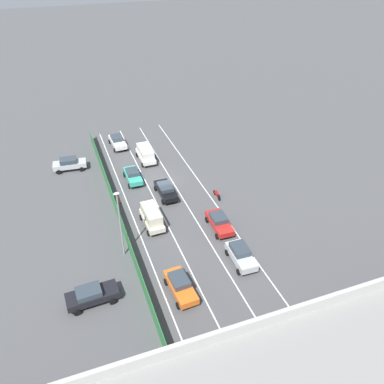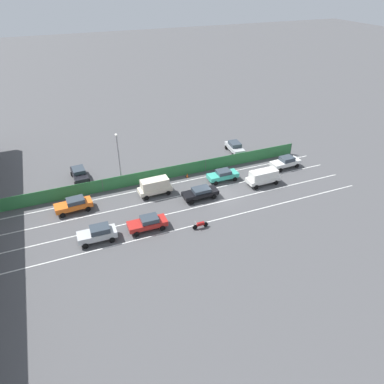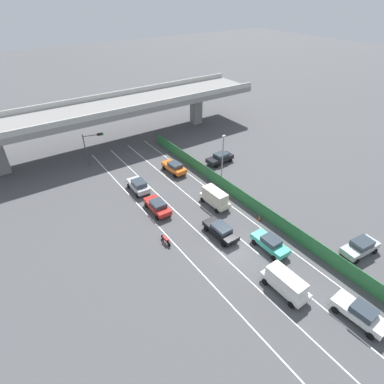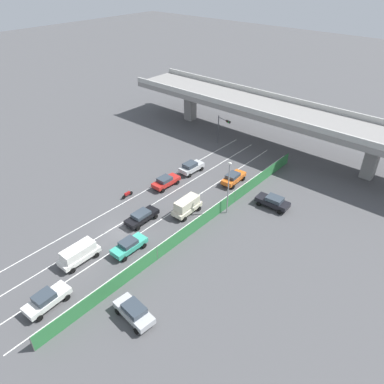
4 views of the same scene
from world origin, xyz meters
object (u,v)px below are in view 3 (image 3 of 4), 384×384
object	(u,v)px
traffic_light	(91,143)
parked_wagon_silver	(361,247)
traffic_cone	(259,218)
car_sedan_black	(221,230)
street_lamp	(223,156)
car_taxi_teal	(270,243)
car_sedan_white	(360,313)
car_sedan_silver	(138,185)
car_taxi_orange	(174,167)
motorcycle	(166,240)
car_van_cream	(215,197)
car_van_white	(286,282)
parked_sedan_dark	(220,158)
car_sedan_red	(158,206)

from	to	relation	value
traffic_light	parked_wagon_silver	bearing A→B (deg)	-65.20
traffic_cone	car_sedan_black	bearing A→B (deg)	175.53
traffic_light	street_lamp	size ratio (longest dim) A/B	0.69
car_taxi_teal	street_lamp	bearing A→B (deg)	73.10
car_sedan_white	car_sedan_silver	bearing A→B (deg)	102.63
car_taxi_orange	traffic_light	xyz separation A→B (m)	(-9.25, 9.30, 2.85)
motorcycle	traffic_light	size ratio (longest dim) A/B	0.37
car_van_cream	car_taxi_teal	distance (m)	9.98
car_van_white	car_taxi_teal	distance (m)	5.61
parked_wagon_silver	car_sedan_black	bearing A→B (deg)	134.61
motorcycle	traffic_light	xyz separation A→B (m)	(-0.05, 22.31, 3.31)
car_taxi_orange	parked_sedan_dark	size ratio (longest dim) A/B	0.98
traffic_cone	car_sedan_white	bearing A→B (deg)	-100.78
parked_wagon_silver	traffic_cone	distance (m)	11.31
car_sedan_black	street_lamp	size ratio (longest dim) A/B	0.61
car_sedan_white	car_taxi_teal	distance (m)	10.51
car_sedan_black	motorcycle	xyz separation A→B (m)	(-5.83, 2.55, -0.40)
car_sedan_white	parked_wagon_silver	distance (m)	8.86
car_sedan_white	motorcycle	world-z (taller)	car_sedan_white
motorcycle	parked_sedan_dark	distance (m)	20.41
car_van_white	parked_sedan_dark	xyz separation A→B (m)	(11.05, 23.44, -0.25)
car_taxi_teal	parked_sedan_dark	bearing A→B (deg)	66.66
car_sedan_red	car_sedan_black	distance (m)	8.99
car_sedan_silver	street_lamp	bearing A→B (deg)	-25.48
car_sedan_white	parked_sedan_dark	distance (m)	30.32
car_sedan_silver	motorcycle	bearing A→B (deg)	-101.40
car_sedan_silver	car_sedan_black	bearing A→B (deg)	-75.62
traffic_light	car_sedan_black	bearing A→B (deg)	-76.70
car_sedan_white	car_sedan_red	size ratio (longest dim) A/B	1.04
parked_sedan_dark	traffic_light	bearing A→B (deg)	147.20
car_van_cream	car_sedan_black	bearing A→B (deg)	-121.56
car_taxi_teal	traffic_light	world-z (taller)	traffic_light
car_sedan_silver	traffic_cone	bearing A→B (deg)	-56.82
car_sedan_black	motorcycle	size ratio (longest dim) A/B	2.41
car_sedan_red	car_taxi_orange	bearing A→B (deg)	46.26
motorcycle	parked_sedan_dark	world-z (taller)	parked_sedan_dark
car_sedan_white	car_sedan_silver	world-z (taller)	car_sedan_silver
car_taxi_teal	car_taxi_orange	bearing A→B (deg)	89.07
car_sedan_red	street_lamp	world-z (taller)	street_lamp
car_van_cream	parked_sedan_dark	distance (m)	11.80
car_taxi_teal	traffic_cone	xyz separation A→B (m)	(2.76, 4.33, -0.59)
traffic_light	street_lamp	distance (m)	20.74
car_sedan_red	motorcycle	size ratio (longest dim) A/B	2.32
car_sedan_white	traffic_cone	xyz separation A→B (m)	(2.83, 14.84, -0.62)
car_sedan_white	traffic_cone	world-z (taller)	car_sedan_white
car_taxi_teal	traffic_cone	world-z (taller)	car_taxi_teal
traffic_light	street_lamp	world-z (taller)	street_lamp
car_taxi_orange	motorcycle	xyz separation A→B (m)	(-9.21, -13.02, -0.46)
car_van_cream	parked_sedan_dark	xyz separation A→B (m)	(7.93, 8.73, -0.35)
car_taxi_orange	car_sedan_black	bearing A→B (deg)	-102.23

